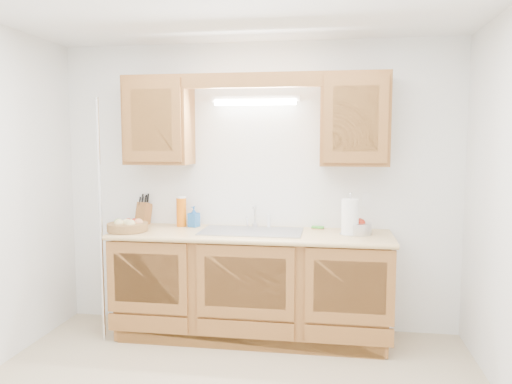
% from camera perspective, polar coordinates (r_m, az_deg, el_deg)
% --- Properties ---
extents(room, '(3.52, 3.50, 2.50)m').
position_cam_1_polar(room, '(2.94, -4.31, -2.07)').
color(room, tan).
rests_on(room, ground).
extents(base_cabinets, '(2.20, 0.60, 0.86)m').
position_cam_1_polar(base_cabinets, '(4.26, -0.52, -10.68)').
color(base_cabinets, '#955D2B').
rests_on(base_cabinets, ground).
extents(countertop, '(2.30, 0.63, 0.04)m').
position_cam_1_polar(countertop, '(4.14, -0.56, -4.90)').
color(countertop, '#EAC57B').
rests_on(countertop, base_cabinets).
extents(upper_cabinet_left, '(0.55, 0.33, 0.75)m').
position_cam_1_polar(upper_cabinet_left, '(4.43, -11.01, 7.98)').
color(upper_cabinet_left, '#955D2B').
rests_on(upper_cabinet_left, room).
extents(upper_cabinet_right, '(0.55, 0.33, 0.75)m').
position_cam_1_polar(upper_cabinet_right, '(4.17, 11.20, 8.10)').
color(upper_cabinet_right, '#955D2B').
rests_on(upper_cabinet_right, room).
extents(valance, '(2.20, 0.05, 0.12)m').
position_cam_1_polar(valance, '(4.10, -0.57, 12.67)').
color(valance, '#955D2B').
rests_on(valance, room).
extents(fluorescent_fixture, '(0.76, 0.08, 0.08)m').
position_cam_1_polar(fluorescent_fixture, '(4.31, -0.07, 10.43)').
color(fluorescent_fixture, white).
rests_on(fluorescent_fixture, room).
extents(sink, '(0.84, 0.46, 0.36)m').
position_cam_1_polar(sink, '(4.18, -0.51, -5.54)').
color(sink, '#9E9EA3').
rests_on(sink, countertop).
extents(wire_shelf_pole, '(0.03, 0.03, 2.00)m').
position_cam_1_polar(wire_shelf_pole, '(4.25, -17.33, -3.25)').
color(wire_shelf_pole, silver).
rests_on(wire_shelf_pole, ground).
extents(outlet_plate, '(0.08, 0.01, 0.12)m').
position_cam_1_polar(outlet_plate, '(4.36, 12.51, -0.90)').
color(outlet_plate, white).
rests_on(outlet_plate, room).
extents(fruit_basket, '(0.42, 0.42, 0.10)m').
position_cam_1_polar(fruit_basket, '(4.31, -14.47, -3.76)').
color(fruit_basket, olive).
rests_on(fruit_basket, countertop).
extents(knife_block, '(0.13, 0.18, 0.29)m').
position_cam_1_polar(knife_block, '(4.64, -12.72, -2.34)').
color(knife_block, '#955D2B').
rests_on(knife_block, countertop).
extents(orange_canister, '(0.11, 0.11, 0.26)m').
position_cam_1_polar(orange_canister, '(4.46, -8.52, -2.22)').
color(orange_canister, orange).
rests_on(orange_canister, countertop).
extents(soap_bottle, '(0.10, 0.11, 0.18)m').
position_cam_1_polar(soap_bottle, '(4.42, -7.12, -2.81)').
color(soap_bottle, '#225EAA').
rests_on(soap_bottle, countertop).
extents(sponge, '(0.11, 0.07, 0.02)m').
position_cam_1_polar(sponge, '(4.34, 7.06, -4.07)').
color(sponge, '#CC333F').
rests_on(sponge, countertop).
extents(paper_towel, '(0.17, 0.17, 0.35)m').
position_cam_1_polar(paper_towel, '(4.07, 10.69, -2.85)').
color(paper_towel, silver).
rests_on(paper_towel, countertop).
extents(apple_bowl, '(0.31, 0.31, 0.13)m').
position_cam_1_polar(apple_bowl, '(4.14, 11.43, -3.98)').
color(apple_bowl, silver).
rests_on(apple_bowl, countertop).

